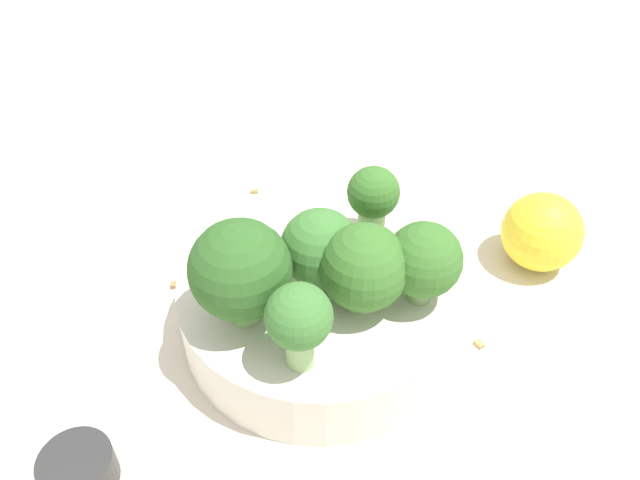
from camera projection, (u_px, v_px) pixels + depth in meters
name	position (u px, v px, depth m)	size (l,w,h in m)	color
ground_plane	(320.00, 325.00, 0.41)	(3.00, 3.00, 0.00)	beige
bowl	(320.00, 304.00, 0.39)	(0.17, 0.17, 0.04)	silver
broccoli_floret_0	(424.00, 261.00, 0.35)	(0.04, 0.04, 0.05)	#7A9E5B
broccoli_floret_1	(316.00, 245.00, 0.36)	(0.05, 0.05, 0.05)	#84AD66
broccoli_floret_2	(373.00, 198.00, 0.39)	(0.03, 0.03, 0.05)	#8EB770
broccoli_floret_3	(364.00, 268.00, 0.34)	(0.05, 0.05, 0.06)	#8EB770
broccoli_floret_4	(240.00, 271.00, 0.33)	(0.06, 0.06, 0.07)	#84AD66
broccoli_floret_5	(299.00, 320.00, 0.31)	(0.03, 0.03, 0.05)	#8EB770
lemon_wedge	(542.00, 232.00, 0.43)	(0.06, 0.06, 0.06)	yellow
almond_crumb_0	(480.00, 343.00, 0.39)	(0.01, 0.00, 0.01)	#AD7F4C
almond_crumb_1	(176.00, 283.00, 0.43)	(0.01, 0.00, 0.01)	olive
almond_crumb_2	(254.00, 232.00, 0.47)	(0.01, 0.00, 0.01)	tan
almond_crumb_3	(254.00, 190.00, 0.51)	(0.01, 0.00, 0.01)	#AD7F4C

